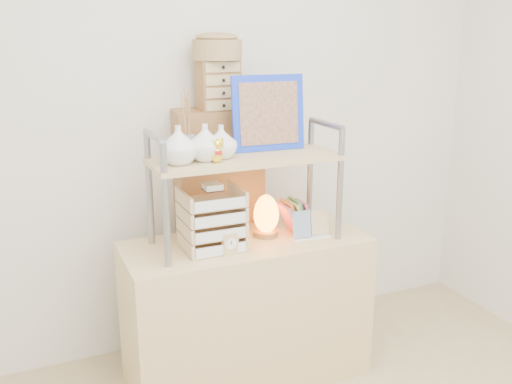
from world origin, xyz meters
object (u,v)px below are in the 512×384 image
desk (246,310)px  cabinet (219,232)px  salt_lamp (266,215)px  letter_tray (213,223)px

desk → cabinet: size_ratio=0.89×
cabinet → salt_lamp: 0.41m
letter_tray → salt_lamp: letter_tray is taller
desk → letter_tray: bearing=-170.1°
letter_tray → salt_lamp: size_ratio=1.50×
cabinet → letter_tray: cabinet is taller
letter_tray → cabinet: bearing=66.7°
desk → salt_lamp: (0.12, 0.03, 0.48)m
desk → letter_tray: size_ratio=3.75×
letter_tray → desk: bearing=9.9°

